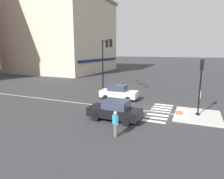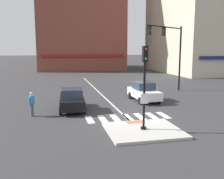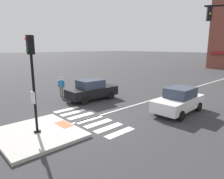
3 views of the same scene
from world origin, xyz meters
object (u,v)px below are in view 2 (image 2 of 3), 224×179
at_px(traffic_light_mast, 171,46).
at_px(signal_pole, 145,80).
at_px(car_black_westbound_near, 72,100).
at_px(pedestrian_at_curb_left, 32,102).
at_px(car_white_eastbound_mid, 144,92).

bearing_deg(traffic_light_mast, signal_pole, -121.02).
relative_size(signal_pole, traffic_light_mast, 0.67).
xyz_separation_m(signal_pole, traffic_light_mast, (7.03, 11.69, 1.91)).
relative_size(car_black_westbound_near, pedestrian_at_curb_left, 2.50).
relative_size(traffic_light_mast, pedestrian_at_curb_left, 4.09).
bearing_deg(pedestrian_at_curb_left, car_black_westbound_near, 22.70).
height_order(signal_pole, car_white_eastbound_mid, signal_pole).
height_order(signal_pole, pedestrian_at_curb_left, signal_pole).
bearing_deg(traffic_light_mast, car_black_westbound_near, -151.47).
bearing_deg(car_black_westbound_near, signal_pole, -59.88).
distance_m(signal_pole, car_white_eastbound_mid, 8.90).
relative_size(signal_pole, car_white_eastbound_mid, 1.09).
bearing_deg(car_white_eastbound_mid, traffic_light_mast, 40.83).
relative_size(car_black_westbound_near, car_white_eastbound_mid, 1.00).
xyz_separation_m(car_white_eastbound_mid, pedestrian_at_curb_left, (-9.16, -3.32, 0.17)).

